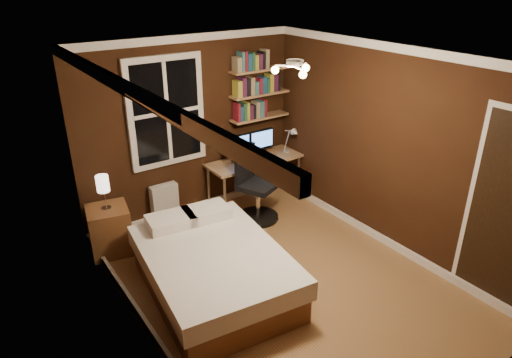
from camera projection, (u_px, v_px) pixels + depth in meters
floor at (282, 280)px, 5.22m from camera, size 4.20×4.20×0.00m
wall_back at (191, 128)px, 6.26m from camera, size 3.20×0.04×2.50m
wall_left at (136, 227)px, 3.87m from camera, size 0.04×4.20×2.50m
wall_right at (389, 150)px, 5.52m from camera, size 0.04×4.20×2.50m
ceiling at (288, 58)px, 4.17m from camera, size 3.20×4.20×0.02m
window at (166, 112)px, 5.93m from camera, size 1.06×0.06×1.46m
door at (510, 218)px, 4.45m from camera, size 0.03×0.82×2.05m
ceiling_fixture at (295, 71)px, 4.14m from camera, size 0.44×0.44×0.18m
bookshelf_lower at (260, 117)px, 6.73m from camera, size 0.92×0.22×0.03m
books_row_lower at (260, 109)px, 6.68m from camera, size 0.54×0.16×0.23m
bookshelf_middle at (260, 94)px, 6.59m from camera, size 0.92×0.22×0.03m
books_row_middle at (260, 85)px, 6.53m from camera, size 0.66×0.16×0.23m
bookshelf_upper at (260, 70)px, 6.44m from camera, size 0.92×0.22×0.03m
books_row_upper at (260, 60)px, 6.39m from camera, size 0.54×0.16×0.23m
bed at (213, 269)px, 4.96m from camera, size 1.58×2.04×0.65m
nightstand at (110, 230)px, 5.64m from camera, size 0.57×0.57×0.60m
bedside_lamp at (104, 192)px, 5.42m from camera, size 0.15×0.15×0.44m
radiator at (165, 204)px, 6.32m from camera, size 0.38×0.13×0.57m
desk at (255, 163)px, 6.76m from camera, size 1.45×0.54×0.69m
monitor_left at (238, 148)px, 6.57m from camera, size 0.42×0.12×0.40m
monitor_right at (262, 143)px, 6.79m from camera, size 0.42×0.12×0.40m
desk_lamp at (290, 140)px, 6.86m from camera, size 0.14×0.32×0.44m
office_chair at (255, 192)px, 6.37m from camera, size 0.62×0.62×1.05m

